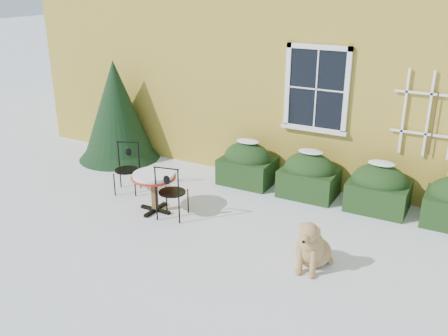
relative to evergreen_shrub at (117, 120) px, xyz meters
The scene contains 8 objects.
ground 4.44m from the evergreen_shrub, 35.12° to the right, with size 80.00×80.00×0.00m, color white.
house 6.18m from the evergreen_shrub, 51.65° to the left, with size 12.40×8.40×6.40m.
hedge_row 5.23m from the evergreen_shrub, ahead, with size 4.95×0.80×0.91m.
evergreen_shrub is the anchor object (origin of this frame).
bistro_table 3.08m from the evergreen_shrub, 38.88° to the right, with size 0.78×0.78×0.73m.
patio_chair_near 3.46m from the evergreen_shrub, 35.52° to the right, with size 0.52×0.51×0.99m.
patio_chair_far 2.04m from the evergreen_shrub, 45.78° to the right, with size 0.56×0.56×0.96m.
dog 5.97m from the evergreen_shrub, 23.55° to the right, with size 0.55×0.92×0.82m.
Camera 1 is at (3.75, -5.94, 3.95)m, focal length 40.00 mm.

